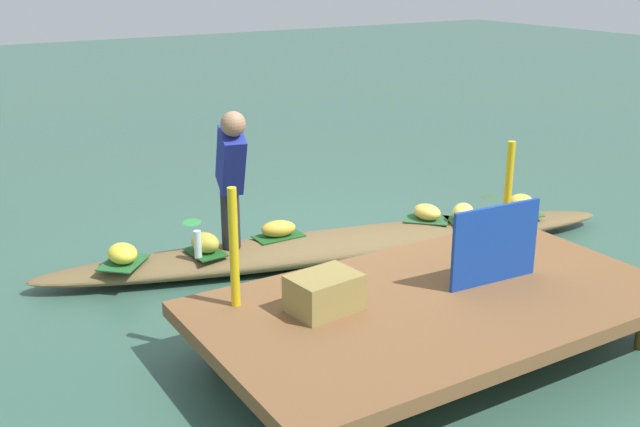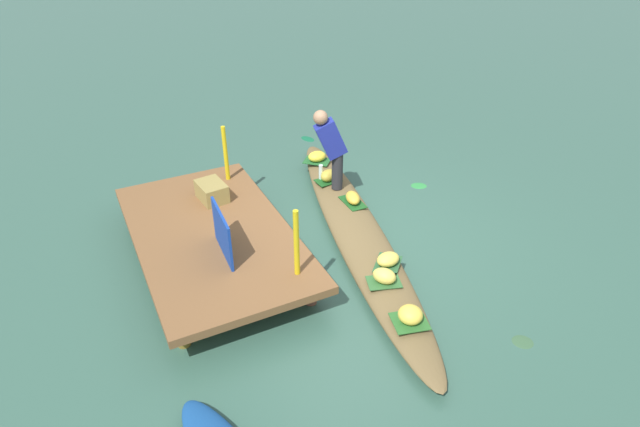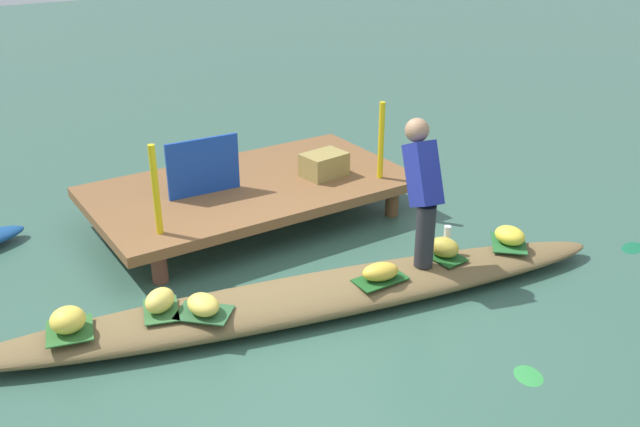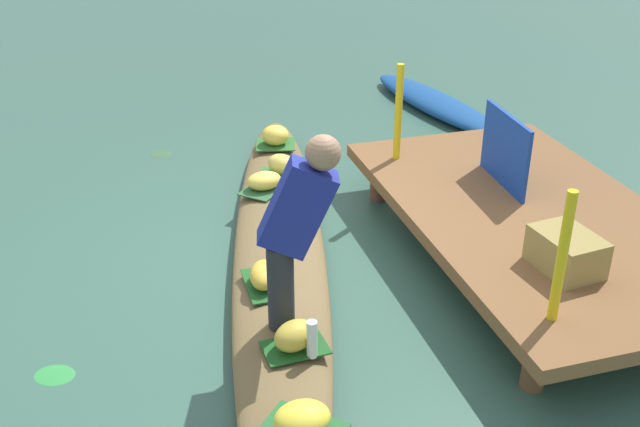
{
  "view_description": "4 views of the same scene",
  "coord_description": "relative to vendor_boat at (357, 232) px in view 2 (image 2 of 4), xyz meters",
  "views": [
    {
      "loc": [
        3.52,
        5.38,
        2.57
      ],
      "look_at": [
        0.33,
        0.15,
        0.5
      ],
      "focal_mm": 42.83,
      "sensor_mm": 36.0,
      "label": 1
    },
    {
      "loc": [
        -5.02,
        3.03,
        4.08
      ],
      "look_at": [
        0.29,
        0.4,
        0.34
      ],
      "focal_mm": 30.14,
      "sensor_mm": 36.0,
      "label": 2
    },
    {
      "loc": [
        -2.57,
        -4.08,
        3.05
      ],
      "look_at": [
        0.45,
        0.56,
        0.53
      ],
      "focal_mm": 38.97,
      "sensor_mm": 36.0,
      "label": 3
    },
    {
      "loc": [
        4.68,
        -1.08,
        2.94
      ],
      "look_at": [
        0.03,
        0.3,
        0.41
      ],
      "focal_mm": 42.88,
      "sensor_mm": 36.0,
      "label": 4
    }
  ],
  "objects": [
    {
      "name": "drifting_plant_2",
      "position": [
        3.16,
        -0.77,
        -0.1
      ],
      "size": [
        0.34,
        0.25,
        0.01
      ],
      "primitive_type": "ellipsoid",
      "rotation": [
        0.0,
        0.0,
        0.27
      ],
      "color": "#14613C",
      "rests_on": "ground"
    },
    {
      "name": "leaf_mat_1",
      "position": [
        -1.8,
        0.41,
        0.11
      ],
      "size": [
        0.4,
        0.42,
        0.01
      ],
      "primitive_type": "cube",
      "rotation": [
        0.0,
        0.0,
        1.33
      ],
      "color": "#2D672B",
      "rests_on": "vendor_boat"
    },
    {
      "name": "canal_water",
      "position": [
        0.0,
        0.0,
        -0.11
      ],
      "size": [
        40.0,
        40.0,
        0.0
      ],
      "primitive_type": "plane",
      "color": "#355B4B",
      "rests_on": "ground"
    },
    {
      "name": "banana_bunch_1",
      "position": [
        -1.8,
        0.41,
        0.2
      ],
      "size": [
        0.36,
        0.36,
        0.18
      ],
      "primitive_type": "ellipsoid",
      "rotation": [
        0.0,
        0.0,
        3.92
      ],
      "color": "yellow",
      "rests_on": "vendor_boat"
    },
    {
      "name": "dock_platform",
      "position": [
        0.42,
        1.81,
        0.24
      ],
      "size": [
        3.2,
        1.8,
        0.4
      ],
      "color": "brown",
      "rests_on": "ground"
    },
    {
      "name": "banana_bunch_5",
      "position": [
        1.89,
        -0.35,
        0.19
      ],
      "size": [
        0.24,
        0.3,
        0.16
      ],
      "primitive_type": "ellipsoid",
      "rotation": [
        0.0,
        0.0,
        1.61
      ],
      "color": "yellow",
      "rests_on": "vendor_boat"
    },
    {
      "name": "leaf_mat_0",
      "position": [
        -1.14,
        0.31,
        0.11
      ],
      "size": [
        0.36,
        0.44,
        0.01
      ],
      "primitive_type": "cube",
      "rotation": [
        0.0,
        0.0,
        1.26
      ],
      "color": "#336732",
      "rests_on": "vendor_boat"
    },
    {
      "name": "banana_bunch_4",
      "position": [
        0.53,
        -0.23,
        0.18
      ],
      "size": [
        0.34,
        0.25,
        0.14
      ],
      "primitive_type": "ellipsoid",
      "rotation": [
        0.0,
        0.0,
        6.04
      ],
      "color": "gold",
      "rests_on": "vendor_boat"
    },
    {
      "name": "vendor_person",
      "position": [
        1.01,
        -0.13,
        0.8
      ],
      "size": [
        0.28,
        0.49,
        1.22
      ],
      "color": "#28282D",
      "rests_on": "vendor_boat"
    },
    {
      "name": "leaf_mat_5",
      "position": [
        1.89,
        -0.35,
        0.11
      ],
      "size": [
        0.49,
        0.5,
        0.01
      ],
      "primitive_type": "cube",
      "rotation": [
        0.0,
        0.0,
        0.82
      ],
      "color": "#24622D",
      "rests_on": "vendor_boat"
    },
    {
      "name": "railing_post_east",
      "position": [
        1.62,
        1.21,
        0.7
      ],
      "size": [
        0.06,
        0.06,
        0.81
      ],
      "primitive_type": "cylinder",
      "color": "yellow",
      "rests_on": "dock_platform"
    },
    {
      "name": "banana_bunch_0",
      "position": [
        -1.14,
        0.31,
        0.2
      ],
      "size": [
        0.33,
        0.32,
        0.17
      ],
      "primitive_type": "ellipsoid",
      "rotation": [
        0.0,
        0.0,
        0.65
      ],
      "color": "#EFD258",
      "rests_on": "vendor_boat"
    },
    {
      "name": "banana_bunch_3",
      "position": [
        1.23,
        -0.21,
        0.2
      ],
      "size": [
        0.28,
        0.32,
        0.17
      ],
      "primitive_type": "ellipsoid",
      "rotation": [
        0.0,
        0.0,
        5.15
      ],
      "color": "gold",
      "rests_on": "vendor_boat"
    },
    {
      "name": "vendor_boat",
      "position": [
        0.0,
        0.0,
        0.0
      ],
      "size": [
        5.4,
        1.85,
        0.21
      ],
      "primitive_type": "ellipsoid",
      "rotation": [
        0.0,
        0.0,
        -0.22
      ],
      "color": "brown",
      "rests_on": "ground"
    },
    {
      "name": "produce_crate",
      "position": [
        1.16,
        1.57,
        0.42
      ],
      "size": [
        0.47,
        0.37,
        0.24
      ],
      "primitive_type": "cube",
      "rotation": [
        0.0,
        0.0,
        0.11
      ],
      "color": "olive",
      "rests_on": "dock_platform"
    },
    {
      "name": "banana_bunch_2",
      "position": [
        -0.89,
        0.1,
        0.18
      ],
      "size": [
        0.25,
        0.31,
        0.15
      ],
      "primitive_type": "ellipsoid",
      "rotation": [
        0.0,
        0.0,
        4.85
      ],
      "color": "#F1D052",
      "rests_on": "vendor_boat"
    },
    {
      "name": "leaf_mat_4",
      "position": [
        0.53,
        -0.23,
        0.11
      ],
      "size": [
        0.44,
        0.24,
        0.01
      ],
      "primitive_type": "cube",
      "rotation": [
        0.0,
        0.0,
        3.13
      ],
      "color": "#1C531F",
      "rests_on": "vendor_boat"
    },
    {
      "name": "railing_post_west",
      "position": [
        -0.78,
        1.21,
        0.7
      ],
      "size": [
        0.06,
        0.06,
        0.81
      ],
      "primitive_type": "cylinder",
      "color": "yellow",
      "rests_on": "dock_platform"
    },
    {
      "name": "drifting_plant_0",
      "position": [
        0.81,
        -1.57,
        -0.1
      ],
      "size": [
        0.28,
        0.31,
        0.01
      ],
      "primitive_type": "ellipsoid",
      "rotation": [
        0.0,
        0.0,
        1.14
      ],
      "color": "#2F8C40",
      "rests_on": "ground"
    },
    {
      "name": "leaf_mat_2",
      "position": [
        -0.89,
        0.1,
        0.11
      ],
      "size": [
        0.48,
        0.48,
        0.01
      ],
      "primitive_type": "cube",
      "rotation": [
        0.0,
        0.0,
        2.37
      ],
      "color": "#2B5B32",
      "rests_on": "vendor_boat"
    },
    {
      "name": "drifting_plant_1",
      "position": [
        -2.39,
        -0.61,
        -0.1
      ],
      "size": [
        0.29,
        0.29,
        0.01
      ],
      "primitive_type": "ellipsoid",
      "rotation": [
        0.0,
        0.0,
        0.95
      ],
      "color": "#375C3B",
      "rests_on": "ground"
    },
    {
      "name": "water_bottle",
      "position": [
        1.33,
        -0.13,
        0.23
      ],
      "size": [
        0.06,
        0.06,
        0.24
      ],
      "primitive_type": "cylinder",
      "color": "silver",
      "rests_on": "vendor_boat"
    },
    {
      "name": "market_banner",
      "position": [
        -0.08,
        1.81,
        0.58
      ],
      "size": [
        0.73,
        0.07,
        0.56
      ],
      "primitive_type": "cube",
      "rotation": [
        0.0,
        0.0,
        -0.05
      ],
      "color": "#153C9D",
      "rests_on": "dock_platform"
    },
    {
      "name": "leaf_mat_3",
      "position": [
        1.23,
        -0.21,
        0.11
      ],
      "size": [
        0.27,
        0.39,
        0.01
      ],
      "primitive_type": "cube",
      "rotation": [
        0.0,
        0.0,
        1.64
      ],
      "color": "#1B531F",
      "rests_on": "vendor_boat"
    }
  ]
}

